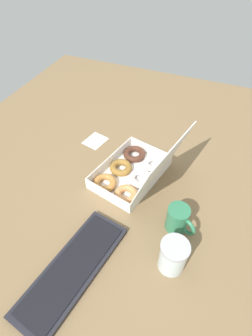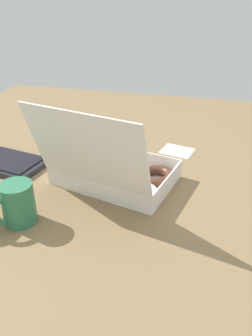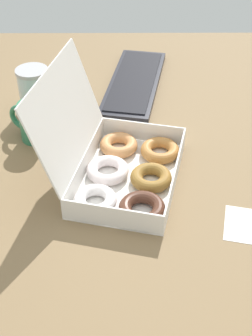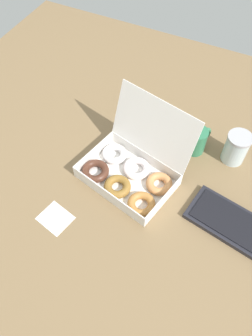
# 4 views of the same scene
# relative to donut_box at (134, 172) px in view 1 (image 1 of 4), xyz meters

# --- Properties ---
(ground_plane) EXTENTS (1.80, 1.80, 0.02)m
(ground_plane) POSITION_rel_donut_box_xyz_m (-0.06, -0.01, -0.04)
(ground_plane) COLOR olive
(donut_box) EXTENTS (0.38, 0.35, 0.26)m
(donut_box) POSITION_rel_donut_box_xyz_m (0.00, 0.00, 0.00)
(donut_box) COLOR white
(donut_box) RESTS_ON ground_plane
(keyboard) EXTENTS (0.43, 0.21, 0.02)m
(keyboard) POSITION_rel_donut_box_xyz_m (0.44, -0.04, -0.02)
(keyboard) COLOR black
(keyboard) RESTS_ON ground_plane
(coffee_mug) EXTENTS (0.08, 0.11, 0.10)m
(coffee_mug) POSITION_rel_donut_box_xyz_m (0.17, 0.23, 0.02)
(coffee_mug) COLOR #2F7852
(coffee_mug) RESTS_ON ground_plane
(glass_jar) EXTENTS (0.09, 0.09, 0.12)m
(glass_jar) POSITION_rel_donut_box_xyz_m (0.31, 0.24, 0.03)
(glass_jar) COLOR silver
(glass_jar) RESTS_ON ground_plane
(paper_napkin) EXTENTS (0.12, 0.11, 0.00)m
(paper_napkin) POSITION_rel_donut_box_xyz_m (-0.15, -0.26, -0.03)
(paper_napkin) COLOR white
(paper_napkin) RESTS_ON ground_plane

